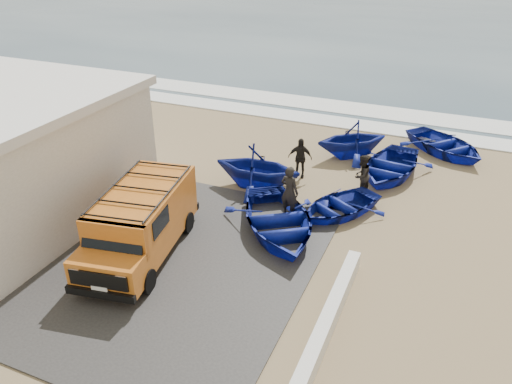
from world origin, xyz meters
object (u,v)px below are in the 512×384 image
(boat_near_right, at_px, (339,206))
(boat_mid_right, at_px, (390,166))
(boat_far_left, at_px, (352,139))
(fisherman_back, at_px, (300,158))
(parapet, at_px, (327,324))
(van, at_px, (141,221))
(fisherman_middle, at_px, (361,175))
(boat_mid_left, at_px, (257,167))
(boat_far_right, at_px, (445,145))
(boat_near_left, at_px, (278,220))
(fisherman_front, at_px, (290,192))

(boat_near_right, distance_m, boat_mid_right, 4.03)
(boat_far_left, relative_size, fisherman_back, 1.92)
(parapet, height_order, boat_far_left, boat_far_left)
(van, xyz_separation_m, fisherman_middle, (5.38, 6.47, -0.36))
(boat_mid_left, xyz_separation_m, boat_far_right, (6.46, 6.37, -0.48))
(parapet, xyz_separation_m, fisherman_middle, (-0.86, 7.62, 0.53))
(fisherman_middle, bearing_deg, van, -20.18)
(parapet, relative_size, boat_near_right, 1.81)
(van, height_order, boat_mid_left, van)
(boat_near_left, height_order, fisherman_front, fisherman_front)
(parapet, height_order, boat_near_right, boat_near_right)
(boat_far_right, relative_size, fisherman_front, 2.12)
(fisherman_middle, height_order, fisherman_back, fisherman_back)
(boat_near_left, distance_m, fisherman_front, 1.30)
(boat_far_left, bearing_deg, boat_far_right, 79.66)
(van, relative_size, fisherman_middle, 3.31)
(parapet, relative_size, fisherman_middle, 3.73)
(boat_near_right, bearing_deg, boat_near_left, -96.30)
(boat_mid_right, xyz_separation_m, fisherman_middle, (-0.75, -2.11, 0.38))
(fisherman_front, relative_size, fisherman_middle, 1.18)
(parapet, distance_m, boat_mid_left, 8.13)
(boat_far_right, bearing_deg, boat_far_left, 158.54)
(fisherman_front, xyz_separation_m, fisherman_back, (-0.67, 3.13, -0.12))
(boat_far_left, distance_m, fisherman_middle, 3.56)
(fisherman_middle, xyz_separation_m, fisherman_back, (-2.63, 0.58, 0.02))
(boat_mid_left, relative_size, boat_mid_right, 0.82)
(boat_mid_left, bearing_deg, fisherman_middle, -77.39)
(boat_near_left, relative_size, fisherman_middle, 2.81)
(boat_far_right, distance_m, fisherman_front, 9.16)
(boat_mid_left, relative_size, fisherman_back, 2.05)
(boat_near_left, bearing_deg, fisherman_middle, 28.71)
(van, bearing_deg, boat_near_left, 28.32)
(boat_near_right, distance_m, boat_mid_left, 3.59)
(boat_near_left, xyz_separation_m, boat_mid_right, (2.68, 5.86, -0.04))
(van, relative_size, boat_near_left, 1.18)
(parapet, xyz_separation_m, boat_near_right, (-1.22, 5.86, 0.07))
(boat_far_right, bearing_deg, fisherman_back, 173.01)
(boat_mid_right, distance_m, fisherman_back, 3.73)
(boat_near_left, relative_size, boat_mid_right, 1.10)
(boat_mid_right, bearing_deg, boat_near_right, -98.66)
(parapet, xyz_separation_m, fisherman_back, (-3.49, 8.20, 0.55))
(parapet, height_order, boat_mid_right, boat_mid_right)
(boat_near_left, height_order, fisherman_back, fisherman_back)
(boat_far_left, bearing_deg, fisherman_front, -45.79)
(fisherman_middle, distance_m, fisherman_back, 2.69)
(van, xyz_separation_m, boat_far_left, (4.21, 9.83, -0.33))
(boat_near_left, distance_m, fisherman_middle, 4.24)
(fisherman_front, distance_m, fisherman_middle, 3.22)
(boat_mid_left, bearing_deg, boat_mid_right, -57.89)
(boat_far_right, relative_size, fisherman_back, 2.44)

